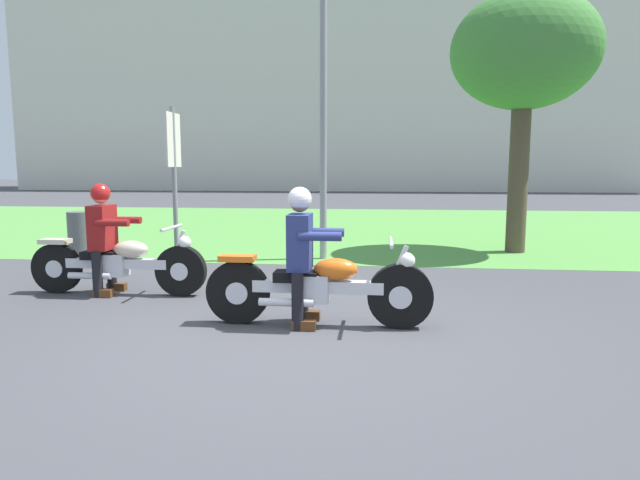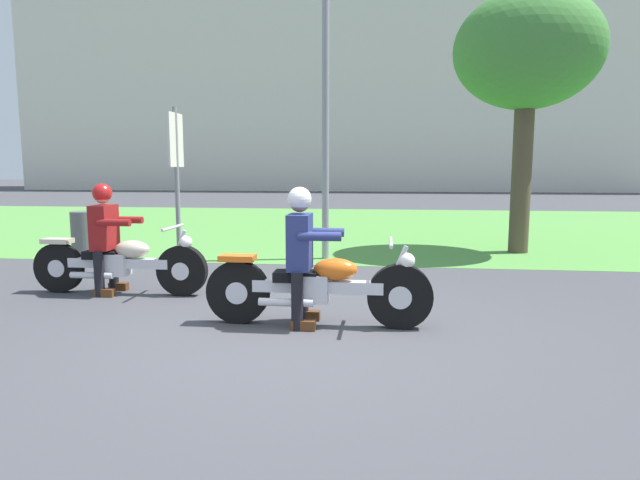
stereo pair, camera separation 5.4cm
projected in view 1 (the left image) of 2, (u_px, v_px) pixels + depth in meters
The scene contains 11 objects.
ground at pixel (293, 337), 5.14m from camera, with size 120.00×120.00×0.00m, color #424247.
grass_verge at pixel (350, 226), 14.77m from camera, with size 60.00×12.00×0.01m, color #549342.
stadium_facade at pixel (339, 90), 38.96m from camera, with size 44.87×8.00×14.11m, color silver.
motorcycle_lead at pixel (319, 287), 5.47m from camera, with size 2.30×0.66×0.88m.
rider_lead at pixel (302, 245), 5.43m from camera, with size 0.55×0.48×1.40m.
motorcycle_follow at pixel (118, 264), 6.83m from camera, with size 2.28×0.66×0.88m.
rider_follow at pixel (104, 230), 6.79m from camera, with size 0.55×0.48×1.40m.
tree_roadside at pixel (524, 54), 9.80m from camera, with size 2.63×2.63×4.74m.
streetlight_pole at pixel (330, 49), 9.06m from camera, with size 0.96×0.20×5.68m.
trash_can at pixel (81, 235), 9.56m from camera, with size 0.45×0.45×0.82m, color #595E5B.
sign_banner at pixel (174, 160), 9.16m from camera, with size 0.08×0.60×2.60m.
Camera 1 is at (0.79, -4.92, 1.60)m, focal length 30.47 mm.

